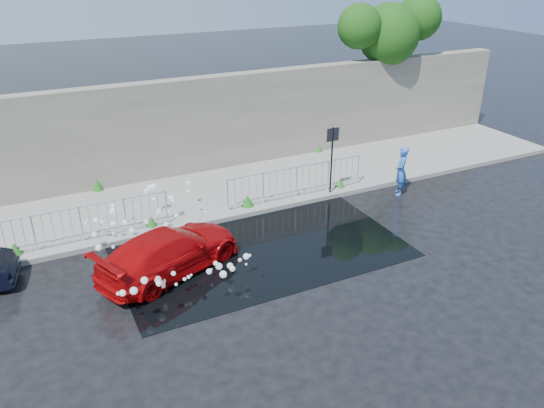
{
  "coord_description": "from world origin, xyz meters",
  "views": [
    {
      "loc": [
        -5.01,
        -11.08,
        7.7
      ],
      "look_at": [
        1.19,
        1.55,
        1.0
      ],
      "focal_mm": 35.0,
      "sensor_mm": 36.0,
      "label": 1
    }
  ],
  "objects": [
    {
      "name": "red_car",
      "position": [
        -2.11,
        0.91,
        0.59
      ],
      "size": [
        4.39,
        3.1,
        1.18
      ],
      "primitive_type": "imported",
      "rotation": [
        0.0,
        0.0,
        1.97
      ],
      "color": "#A40608",
      "rests_on": "ground"
    },
    {
      "name": "retaining_wall",
      "position": [
        0.0,
        7.2,
        1.9
      ],
      "size": [
        30.0,
        0.6,
        3.5
      ],
      "primitive_type": "cube",
      "color": "#686058",
      "rests_on": "pavement"
    },
    {
      "name": "weeds",
      "position": [
        -0.44,
        4.46,
        0.32
      ],
      "size": [
        12.17,
        3.93,
        0.37
      ],
      "color": "#134A18",
      "rests_on": "pavement"
    },
    {
      "name": "railing_right",
      "position": [
        3.0,
        3.35,
        0.74
      ],
      "size": [
        5.05,
        0.05,
        1.1
      ],
      "color": "silver",
      "rests_on": "pavement"
    },
    {
      "name": "water_spray",
      "position": [
        -2.19,
        1.58,
        0.7
      ],
      "size": [
        3.59,
        5.64,
        1.05
      ],
      "color": "white",
      "rests_on": "ground"
    },
    {
      "name": "railing_left",
      "position": [
        -4.0,
        3.35,
        0.74
      ],
      "size": [
        5.05,
        0.05,
        1.1
      ],
      "color": "silver",
      "rests_on": "pavement"
    },
    {
      "name": "pavement",
      "position": [
        0.0,
        5.0,
        0.07
      ],
      "size": [
        30.0,
        4.0,
        0.15
      ],
      "primitive_type": "cube",
      "color": "slate",
      "rests_on": "ground"
    },
    {
      "name": "tree",
      "position": [
        9.56,
        7.42,
        4.77
      ],
      "size": [
        4.86,
        2.57,
        6.16
      ],
      "color": "#332114",
      "rests_on": "ground"
    },
    {
      "name": "ground",
      "position": [
        0.0,
        0.0,
        0.0
      ],
      "size": [
        90.0,
        90.0,
        0.0
      ],
      "primitive_type": "plane",
      "color": "black",
      "rests_on": "ground"
    },
    {
      "name": "sign_post",
      "position": [
        4.2,
        3.1,
        1.72
      ],
      "size": [
        0.45,
        0.06,
        2.5
      ],
      "color": "black",
      "rests_on": "ground"
    },
    {
      "name": "person",
      "position": [
        6.5,
        2.21,
        0.86
      ],
      "size": [
        0.69,
        0.75,
        1.73
      ],
      "primitive_type": "imported",
      "rotation": [
        0.0,
        0.0,
        -2.15
      ],
      "color": "blue",
      "rests_on": "ground"
    },
    {
      "name": "curb",
      "position": [
        0.0,
        3.0,
        0.08
      ],
      "size": [
        30.0,
        0.25,
        0.16
      ],
      "primitive_type": "cube",
      "color": "slate",
      "rests_on": "ground"
    },
    {
      "name": "puddle",
      "position": [
        0.5,
        1.0,
        0.01
      ],
      "size": [
        8.0,
        5.0,
        0.01
      ],
      "primitive_type": "cube",
      "color": "black",
      "rests_on": "ground"
    }
  ]
}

